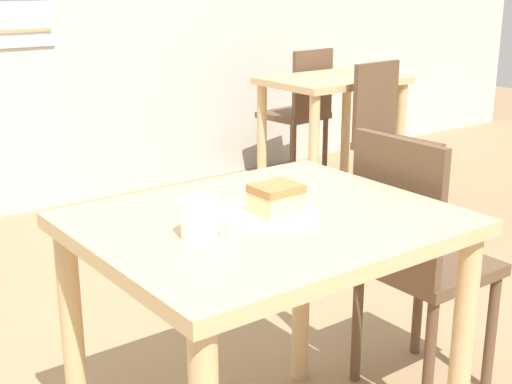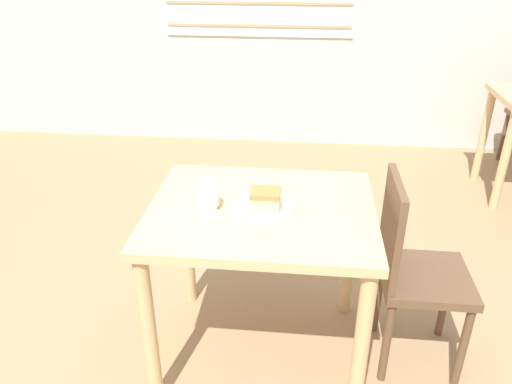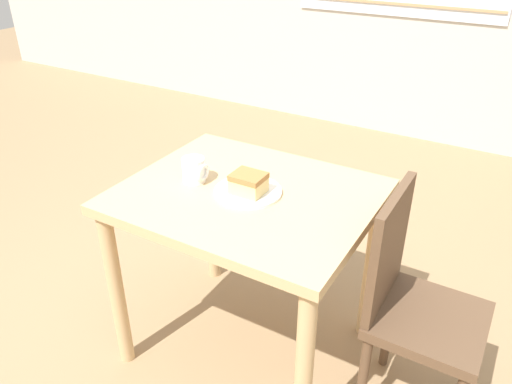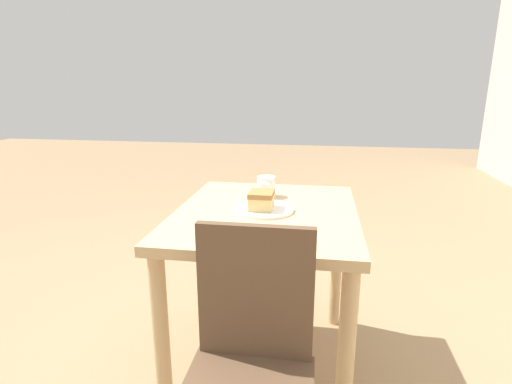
{
  "view_description": "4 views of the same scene",
  "coord_description": "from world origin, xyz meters",
  "px_view_note": "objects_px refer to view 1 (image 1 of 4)",
  "views": [
    {
      "loc": [
        -0.95,
        -1.08,
        1.37
      ],
      "look_at": [
        0.07,
        0.28,
        0.85
      ],
      "focal_mm": 50.0,
      "sensor_mm": 36.0,
      "label": 1
    },
    {
      "loc": [
        0.27,
        -1.49,
        1.76
      ],
      "look_at": [
        0.08,
        0.28,
        0.85
      ],
      "focal_mm": 35.0,
      "sensor_mm": 36.0,
      "label": 2
    },
    {
      "loc": [
        0.95,
        -1.09,
        1.68
      ],
      "look_at": [
        0.15,
        0.26,
        0.8
      ],
      "focal_mm": 35.0,
      "sensor_mm": 36.0,
      "label": 3
    },
    {
      "loc": [
        1.72,
        0.49,
        1.3
      ],
      "look_at": [
        0.1,
        0.24,
        0.85
      ],
      "focal_mm": 28.0,
      "sensor_mm": 36.0,
      "label": 4
    }
  ],
  "objects_px": {
    "chair_near_window": "(416,257)",
    "chair_far_corner": "(389,137)",
    "dining_table_near": "(266,262)",
    "chair_far_opposite": "(300,110)",
    "cake_slice": "(276,199)",
    "dining_table_far": "(332,103)",
    "coffee_mug": "(201,219)",
    "plate": "(270,214)"
  },
  "relations": [
    {
      "from": "dining_table_near",
      "to": "coffee_mug",
      "type": "distance_m",
      "value": 0.28
    },
    {
      "from": "dining_table_near",
      "to": "plate",
      "type": "relative_size",
      "value": 3.67
    },
    {
      "from": "cake_slice",
      "to": "dining_table_far",
      "type": "bearing_deg",
      "value": 43.97
    },
    {
      "from": "dining_table_near",
      "to": "chair_far_opposite",
      "type": "relative_size",
      "value": 1.02
    },
    {
      "from": "plate",
      "to": "coffee_mug",
      "type": "distance_m",
      "value": 0.23
    },
    {
      "from": "dining_table_far",
      "to": "coffee_mug",
      "type": "height_order",
      "value": "coffee_mug"
    },
    {
      "from": "chair_near_window",
      "to": "cake_slice",
      "type": "relative_size",
      "value": 7.62
    },
    {
      "from": "plate",
      "to": "cake_slice",
      "type": "xyz_separation_m",
      "value": [
        0.01,
        -0.01,
        0.04
      ]
    },
    {
      "from": "dining_table_near",
      "to": "chair_near_window",
      "type": "bearing_deg",
      "value": 3.38
    },
    {
      "from": "dining_table_far",
      "to": "chair_far_corner",
      "type": "height_order",
      "value": "chair_far_corner"
    },
    {
      "from": "chair_near_window",
      "to": "coffee_mug",
      "type": "distance_m",
      "value": 0.92
    },
    {
      "from": "plate",
      "to": "cake_slice",
      "type": "relative_size",
      "value": 2.12
    },
    {
      "from": "chair_far_opposite",
      "to": "cake_slice",
      "type": "height_order",
      "value": "chair_far_opposite"
    },
    {
      "from": "coffee_mug",
      "to": "plate",
      "type": "bearing_deg",
      "value": 6.12
    },
    {
      "from": "dining_table_near",
      "to": "chair_far_corner",
      "type": "relative_size",
      "value": 1.02
    },
    {
      "from": "coffee_mug",
      "to": "cake_slice",
      "type": "bearing_deg",
      "value": 2.73
    },
    {
      "from": "dining_table_near",
      "to": "coffee_mug",
      "type": "relative_size",
      "value": 9.64
    },
    {
      "from": "chair_far_corner",
      "to": "coffee_mug",
      "type": "height_order",
      "value": "chair_far_corner"
    },
    {
      "from": "cake_slice",
      "to": "coffee_mug",
      "type": "relative_size",
      "value": 1.24
    },
    {
      "from": "chair_far_opposite",
      "to": "cake_slice",
      "type": "relative_size",
      "value": 7.62
    },
    {
      "from": "chair_far_opposite",
      "to": "plate",
      "type": "height_order",
      "value": "chair_far_opposite"
    },
    {
      "from": "dining_table_near",
      "to": "coffee_mug",
      "type": "height_order",
      "value": "coffee_mug"
    },
    {
      "from": "dining_table_far",
      "to": "dining_table_near",
      "type": "bearing_deg",
      "value": -136.57
    },
    {
      "from": "dining_table_far",
      "to": "plate",
      "type": "relative_size",
      "value": 3.24
    },
    {
      "from": "dining_table_near",
      "to": "coffee_mug",
      "type": "xyz_separation_m",
      "value": [
        -0.22,
        -0.03,
        0.17
      ]
    },
    {
      "from": "cake_slice",
      "to": "chair_near_window",
      "type": "bearing_deg",
      "value": 5.16
    },
    {
      "from": "chair_near_window",
      "to": "coffee_mug",
      "type": "bearing_deg",
      "value": 94.51
    },
    {
      "from": "chair_near_window",
      "to": "chair_far_corner",
      "type": "distance_m",
      "value": 1.8
    },
    {
      "from": "chair_far_corner",
      "to": "coffee_mug",
      "type": "bearing_deg",
      "value": -151.82
    },
    {
      "from": "chair_far_opposite",
      "to": "plate",
      "type": "relative_size",
      "value": 3.6
    },
    {
      "from": "chair_far_opposite",
      "to": "plate",
      "type": "bearing_deg",
      "value": 41.97
    },
    {
      "from": "chair_far_corner",
      "to": "dining_table_far",
      "type": "bearing_deg",
      "value": 85.78
    },
    {
      "from": "dining_table_far",
      "to": "chair_far_opposite",
      "type": "relative_size",
      "value": 0.9
    },
    {
      "from": "chair_far_opposite",
      "to": "chair_far_corner",
      "type": "bearing_deg",
      "value": 74.94
    },
    {
      "from": "chair_far_corner",
      "to": "chair_far_opposite",
      "type": "distance_m",
      "value": 0.96
    },
    {
      "from": "chair_near_window",
      "to": "coffee_mug",
      "type": "relative_size",
      "value": 9.44
    },
    {
      "from": "cake_slice",
      "to": "coffee_mug",
      "type": "distance_m",
      "value": 0.23
    },
    {
      "from": "plate",
      "to": "dining_table_far",
      "type": "bearing_deg",
      "value": 43.62
    },
    {
      "from": "dining_table_near",
      "to": "chair_far_corner",
      "type": "bearing_deg",
      "value": 34.86
    },
    {
      "from": "chair_near_window",
      "to": "cake_slice",
      "type": "xyz_separation_m",
      "value": [
        -0.63,
        -0.06,
        0.33
      ]
    },
    {
      "from": "dining_table_near",
      "to": "cake_slice",
      "type": "height_order",
      "value": "cake_slice"
    },
    {
      "from": "dining_table_near",
      "to": "chair_far_corner",
      "type": "distance_m",
      "value": 2.32
    }
  ]
}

